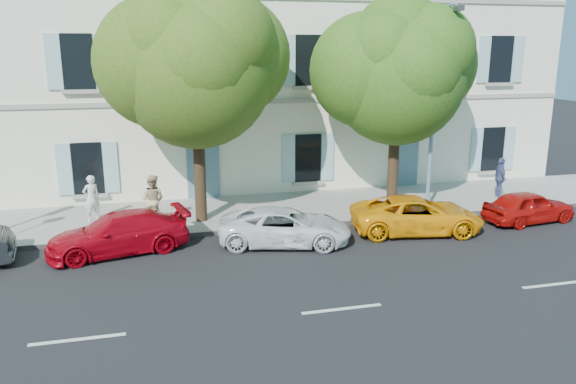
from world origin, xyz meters
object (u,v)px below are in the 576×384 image
object	(u,v)px
pedestrian_b	(153,200)
pedestrian_c	(500,178)
car_red_coupe	(118,233)
car_white_coupe	(285,227)
pedestrian_a	(91,198)
car_red_hatchback	(529,207)
tree_right	(397,78)
car_yellow_supercar	(417,215)
street_lamp	(436,98)
tree_left	(196,71)

from	to	relation	value
pedestrian_b	pedestrian_c	size ratio (longest dim) A/B	1.08
car_red_coupe	car_white_coupe	xyz separation A→B (m)	(5.12, -0.48, -0.03)
pedestrian_a	car_red_hatchback	bearing A→B (deg)	140.80
car_red_coupe	tree_right	size ratio (longest dim) A/B	0.56
car_yellow_supercar	street_lamp	bearing A→B (deg)	-27.60
car_yellow_supercar	car_white_coupe	bearing A→B (deg)	100.61
pedestrian_b	car_red_hatchback	bearing A→B (deg)	-164.42
tree_right	pedestrian_c	bearing A→B (deg)	2.81
pedestrian_c	tree_right	bearing A→B (deg)	106.15
street_lamp	pedestrian_a	distance (m)	12.77
tree_right	pedestrian_a	distance (m)	11.77
car_white_coupe	tree_left	bearing A→B (deg)	55.42
car_yellow_supercar	pedestrian_a	distance (m)	11.31
pedestrian_b	tree_left	bearing A→B (deg)	-150.02
car_white_coupe	pedestrian_a	xyz separation A→B (m)	(-6.12, 3.64, 0.39)
car_yellow_supercar	pedestrian_b	bearing A→B (deg)	83.20
car_white_coupe	street_lamp	world-z (taller)	street_lamp
car_red_coupe	car_red_hatchback	world-z (taller)	car_red_coupe
tree_left	street_lamp	bearing A→B (deg)	-4.92
car_white_coupe	car_red_coupe	bearing A→B (deg)	99.02
car_red_hatchback	pedestrian_b	xyz separation A→B (m)	(-13.06, 2.51, 0.46)
pedestrian_a	pedestrian_b	xyz separation A→B (m)	(2.08, -1.00, 0.06)
tree_left	car_red_coupe	bearing A→B (deg)	-140.34
tree_right	pedestrian_a	size ratio (longest dim) A/B	4.61
car_red_hatchback	pedestrian_b	distance (m)	13.30
pedestrian_b	pedestrian_c	distance (m)	13.80
tree_left	tree_right	distance (m)	7.29
car_red_coupe	car_yellow_supercar	xyz separation A→B (m)	(9.72, -0.42, 0.00)
car_red_coupe	car_red_hatchback	size ratio (longest dim) A/B	1.25
tree_right	pedestrian_c	xyz separation A→B (m)	(4.86, 0.24, -4.04)
tree_left	pedestrian_c	size ratio (longest dim) A/B	4.91
pedestrian_b	car_yellow_supercar	bearing A→B (deg)	-170.15
pedestrian_a	pedestrian_c	xyz separation A→B (m)	(15.88, -0.65, -0.00)
pedestrian_a	car_red_coupe	bearing A→B (deg)	81.45
car_yellow_supercar	pedestrian_c	size ratio (longest dim) A/B	2.71
tree_right	street_lamp	world-z (taller)	tree_right
tree_left	pedestrian_b	distance (m)	4.60
tree_left	pedestrian_a	bearing A→B (deg)	166.42
car_red_coupe	street_lamp	xyz separation A→B (m)	(11.21, 1.53, 3.72)
street_lamp	pedestrian_a	size ratio (longest dim) A/B	4.50
tree_left	car_yellow_supercar	bearing A→B (deg)	-20.96
car_red_coupe	pedestrian_b	bearing A→B (deg)	140.88
car_white_coupe	car_red_hatchback	bearing A→B (deg)	-74.76
street_lamp	pedestrian_c	distance (m)	5.07
street_lamp	tree_right	bearing A→B (deg)	148.33
street_lamp	car_white_coupe	bearing A→B (deg)	-161.73
tree_left	pedestrian_a	size ratio (longest dim) A/B	4.90
car_red_hatchback	car_white_coupe	bearing A→B (deg)	83.66
tree_right	tree_left	bearing A→B (deg)	-179.93
car_red_hatchback	tree_left	size ratio (longest dim) A/B	0.42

